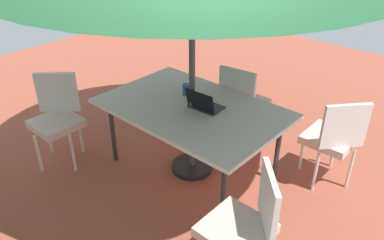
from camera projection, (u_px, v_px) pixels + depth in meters
name	position (u px, v px, depth m)	size (l,w,h in m)	color
ground_plane	(192.00, 169.00, 4.22)	(10.00, 10.00, 0.02)	#9E4C38
dining_table	(192.00, 111.00, 3.86)	(1.82, 1.19, 0.77)	white
chair_southwest	(334.00, 136.00, 3.76)	(0.59, 0.58, 0.98)	beige
chair_northeast	(57.00, 115.00, 4.12)	(0.59, 0.59, 0.98)	beige
chair_south	(242.00, 100.00, 4.43)	(0.48, 0.49, 0.98)	beige
chair_northwest	(245.00, 224.00, 2.75)	(0.59, 0.59, 0.98)	beige
laptop	(204.00, 105.00, 3.76)	(0.33, 0.27, 0.21)	#2D2D33
cup	(186.00, 89.00, 4.04)	(0.08, 0.08, 0.12)	#334C99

